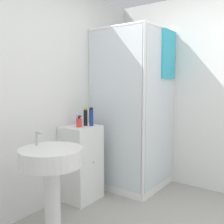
{
  "coord_description": "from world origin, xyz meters",
  "views": [
    {
      "loc": [
        -1.74,
        -0.59,
        1.4
      ],
      "look_at": [
        0.66,
        1.16,
        1.06
      ],
      "focal_mm": 42.0,
      "sensor_mm": 36.0,
      "label": 1
    }
  ],
  "objects": [
    {
      "name": "lotion_bottle_white",
      "position": [
        0.49,
        1.52,
        0.96
      ],
      "size": [
        0.05,
        0.05,
        0.17
      ],
      "color": "#B299C6",
      "rests_on": "vanity_cabinet"
    },
    {
      "name": "shampoo_bottle_tall_black",
      "position": [
        0.56,
        1.47,
        0.99
      ],
      "size": [
        0.05,
        0.05,
        0.21
      ],
      "color": "black",
      "rests_on": "vanity_cabinet"
    },
    {
      "name": "shampoo_bottle_blue",
      "position": [
        0.59,
        1.41,
        0.99
      ],
      "size": [
        0.05,
        0.05,
        0.22
      ],
      "color": "navy",
      "rests_on": "vanity_cabinet"
    },
    {
      "name": "shower_enclosure",
      "position": [
        1.2,
        1.17,
        0.61
      ],
      "size": [
        0.83,
        0.86,
        2.07
      ],
      "color": "white",
      "rests_on": "ground_plane"
    },
    {
      "name": "soap_dispenser",
      "position": [
        0.43,
        1.46,
        0.94
      ],
      "size": [
        0.06,
        0.07,
        0.13
      ],
      "color": "red",
      "rests_on": "vanity_cabinet"
    },
    {
      "name": "sink",
      "position": [
        -0.26,
        1.15,
        0.66
      ],
      "size": [
        0.55,
        0.55,
        0.96
      ],
      "color": "white",
      "rests_on": "ground_plane"
    },
    {
      "name": "wall_back",
      "position": [
        0.0,
        1.7,
        1.25
      ],
      "size": [
        6.4,
        0.06,
        2.5
      ],
      "primitive_type": "cube",
      "color": "white",
      "rests_on": "ground_plane"
    },
    {
      "name": "vanity_cabinet",
      "position": [
        0.49,
        1.49,
        0.44
      ],
      "size": [
        0.42,
        0.38,
        0.89
      ],
      "color": "white",
      "rests_on": "ground_plane"
    }
  ]
}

